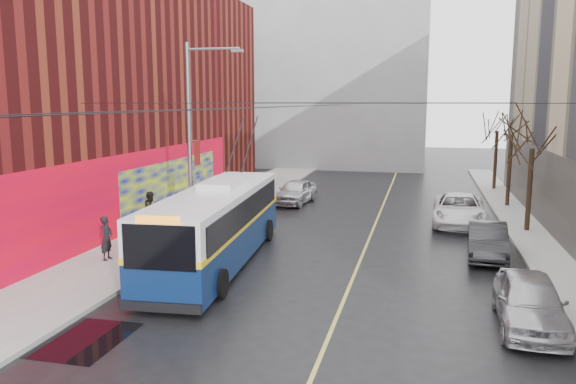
% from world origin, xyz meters
% --- Properties ---
extents(ground, '(140.00, 140.00, 0.00)m').
position_xyz_m(ground, '(0.00, 0.00, 0.00)').
color(ground, black).
rests_on(ground, ground).
extents(sidewalk_left, '(4.00, 60.00, 0.15)m').
position_xyz_m(sidewalk_left, '(-8.00, 12.00, 0.07)').
color(sidewalk_left, gray).
rests_on(sidewalk_left, ground).
extents(sidewalk_right, '(2.00, 60.00, 0.15)m').
position_xyz_m(sidewalk_right, '(9.00, 12.00, 0.07)').
color(sidewalk_right, gray).
rests_on(sidewalk_right, ground).
extents(lane_line, '(0.12, 50.00, 0.01)m').
position_xyz_m(lane_line, '(1.50, 14.00, 0.00)').
color(lane_line, '#BFB74C').
rests_on(lane_line, ground).
extents(building_left, '(12.11, 36.00, 14.00)m').
position_xyz_m(building_left, '(-15.99, 13.99, 6.99)').
color(building_left, '#571112').
rests_on(building_left, ground).
extents(building_far, '(20.50, 12.10, 18.00)m').
position_xyz_m(building_far, '(-6.00, 44.99, 9.02)').
color(building_far, gray).
rests_on(building_far, ground).
extents(streetlight_pole, '(2.65, 0.60, 9.00)m').
position_xyz_m(streetlight_pole, '(-6.14, 10.00, 4.85)').
color(streetlight_pole, slate).
rests_on(streetlight_pole, ground).
extents(catenary_wires, '(18.00, 60.00, 0.22)m').
position_xyz_m(catenary_wires, '(-2.54, 14.77, 6.25)').
color(catenary_wires, black).
extents(tree_near, '(3.20, 3.20, 6.40)m').
position_xyz_m(tree_near, '(9.00, 16.00, 4.98)').
color(tree_near, black).
rests_on(tree_near, ground).
extents(tree_mid, '(3.20, 3.20, 6.68)m').
position_xyz_m(tree_mid, '(9.00, 23.00, 5.25)').
color(tree_mid, black).
rests_on(tree_mid, ground).
extents(tree_far, '(3.20, 3.20, 6.57)m').
position_xyz_m(tree_far, '(9.00, 30.00, 5.14)').
color(tree_far, black).
rests_on(tree_far, ground).
extents(puddle, '(2.01, 2.81, 0.01)m').
position_xyz_m(puddle, '(-4.93, -0.49, 0.00)').
color(puddle, black).
rests_on(puddle, ground).
extents(pigeons_flying, '(3.36, 3.13, 1.54)m').
position_xyz_m(pigeons_flying, '(-1.81, 10.23, 7.82)').
color(pigeons_flying, slate).
extents(trolleybus, '(3.52, 12.31, 5.77)m').
position_xyz_m(trolleybus, '(-4.08, 7.40, 1.60)').
color(trolleybus, '#091D47').
rests_on(trolleybus, ground).
extents(parked_car_a, '(1.95, 4.58, 1.54)m').
position_xyz_m(parked_car_a, '(7.00, 3.35, 0.77)').
color(parked_car_a, '#B5B5BA').
rests_on(parked_car_a, ground).
extents(parked_car_b, '(1.78, 4.45, 1.44)m').
position_xyz_m(parked_car_b, '(6.59, 10.78, 0.72)').
color(parked_car_b, '#2A2A2C').
rests_on(parked_car_b, ground).
extents(parked_car_c, '(2.87, 5.90, 1.62)m').
position_xyz_m(parked_car_c, '(5.80, 17.17, 0.81)').
color(parked_car_c, white).
rests_on(parked_car_c, ground).
extents(following_car, '(2.34, 4.71, 1.54)m').
position_xyz_m(following_car, '(-4.04, 21.30, 0.77)').
color(following_car, silver).
rests_on(following_car, ground).
extents(pedestrian_a, '(0.46, 0.67, 1.78)m').
position_xyz_m(pedestrian_a, '(-8.38, 6.30, 1.04)').
color(pedestrian_a, black).
rests_on(pedestrian_a, sidewalk_left).
extents(pedestrian_b, '(0.83, 1.00, 1.86)m').
position_xyz_m(pedestrian_b, '(-9.36, 12.03, 1.08)').
color(pedestrian_b, black).
rests_on(pedestrian_b, sidewalk_left).
extents(pedestrian_c, '(1.17, 1.29, 1.74)m').
position_xyz_m(pedestrian_c, '(-7.05, 13.48, 1.02)').
color(pedestrian_c, black).
rests_on(pedestrian_c, sidewalk_left).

